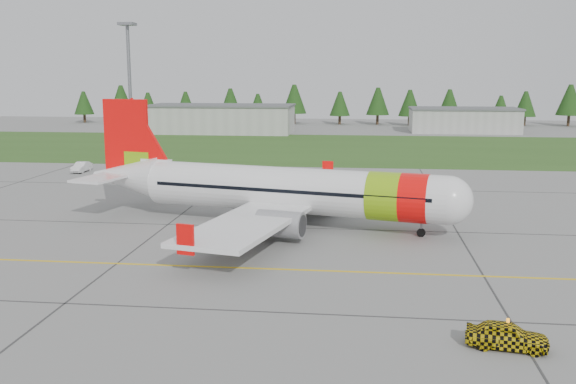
# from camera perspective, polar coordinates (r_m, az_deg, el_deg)

# --- Properties ---
(ground) EXTENTS (320.00, 320.00, 0.00)m
(ground) POSITION_cam_1_polar(r_m,az_deg,el_deg) (36.01, 3.23, -10.82)
(ground) COLOR gray
(ground) RESTS_ON ground
(aircraft) EXTENTS (35.10, 32.96, 10.78)m
(aircraft) POSITION_cam_1_polar(r_m,az_deg,el_deg) (55.80, -0.48, 0.16)
(aircraft) COLOR white
(aircraft) RESTS_ON ground
(follow_me_car) EXTENTS (1.56, 1.75, 3.88)m
(follow_me_car) POSITION_cam_1_polar(r_m,az_deg,el_deg) (32.87, 19.02, -9.89)
(follow_me_car) COLOR yellow
(follow_me_car) RESTS_ON ground
(service_van) EXTENTS (1.45, 1.37, 4.14)m
(service_van) POSITION_cam_1_polar(r_m,az_deg,el_deg) (91.37, -17.94, 2.99)
(service_van) COLOR silver
(service_van) RESTS_ON ground
(grass_strip) EXTENTS (320.00, 50.00, 0.03)m
(grass_strip) POSITION_cam_1_polar(r_m,az_deg,el_deg) (116.26, 5.66, 3.91)
(grass_strip) COLOR #30561E
(grass_strip) RESTS_ON ground
(taxi_guideline) EXTENTS (120.00, 0.25, 0.02)m
(taxi_guideline) POSITION_cam_1_polar(r_m,az_deg,el_deg) (43.55, 3.87, -7.01)
(taxi_guideline) COLOR gold
(taxi_guideline) RESTS_ON ground
(hangar_west) EXTENTS (32.00, 14.00, 6.00)m
(hangar_west) POSITION_cam_1_polar(r_m,az_deg,el_deg) (147.36, -5.94, 6.42)
(hangar_west) COLOR #A8A8A3
(hangar_west) RESTS_ON ground
(hangar_east) EXTENTS (24.00, 12.00, 5.20)m
(hangar_east) POSITION_cam_1_polar(r_m,az_deg,el_deg) (153.63, 15.34, 6.12)
(hangar_east) COLOR #A8A8A3
(hangar_east) RESTS_ON ground
(floodlight_mast) EXTENTS (0.50, 0.50, 20.00)m
(floodlight_mast) POSITION_cam_1_polar(r_m,az_deg,el_deg) (97.64, -13.85, 8.31)
(floodlight_mast) COLOR slate
(floodlight_mast) RESTS_ON ground
(treeline) EXTENTS (160.00, 8.00, 10.00)m
(treeline) POSITION_cam_1_polar(r_m,az_deg,el_deg) (171.72, 6.03, 7.64)
(treeline) COLOR #1C3F14
(treeline) RESTS_ON ground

